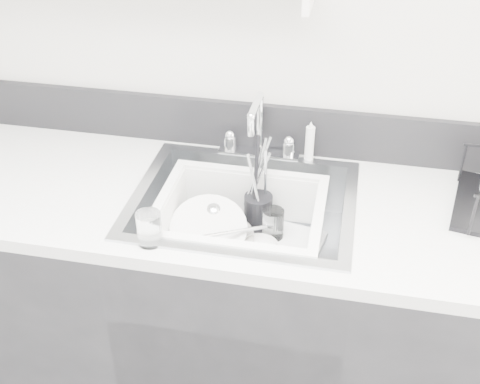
# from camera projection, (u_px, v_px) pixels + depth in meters

# --- Properties ---
(room_shell) EXTENTS (3.50, 3.00, 2.60)m
(room_shell) POSITION_uv_depth(u_px,v_px,m) (101.00, 38.00, 0.65)
(room_shell) COLOR silver
(room_shell) RESTS_ON ground
(counter_run) EXTENTS (3.20, 0.62, 0.92)m
(counter_run) POSITION_uv_depth(u_px,v_px,m) (243.00, 313.00, 1.99)
(counter_run) COLOR black
(counter_run) RESTS_ON ground
(backsplash) EXTENTS (3.20, 0.02, 0.16)m
(backsplash) POSITION_uv_depth(u_px,v_px,m) (262.00, 127.00, 1.93)
(backsplash) COLOR black
(backsplash) RESTS_ON counter_run
(sink) EXTENTS (0.64, 0.52, 0.20)m
(sink) POSITION_uv_depth(u_px,v_px,m) (243.00, 224.00, 1.78)
(sink) COLOR silver
(sink) RESTS_ON counter_run
(faucet) EXTENTS (0.26, 0.18, 0.23)m
(faucet) POSITION_uv_depth(u_px,v_px,m) (259.00, 141.00, 1.90)
(faucet) COLOR silver
(faucet) RESTS_ON counter_run
(side_sprayer) EXTENTS (0.03, 0.03, 0.14)m
(side_sprayer) POSITION_uv_depth(u_px,v_px,m) (310.00, 141.00, 1.87)
(side_sprayer) COLOR white
(side_sprayer) RESTS_ON counter_run
(wash_tub) EXTENTS (0.54, 0.47, 0.19)m
(wash_tub) POSITION_uv_depth(u_px,v_px,m) (240.00, 228.00, 1.75)
(wash_tub) COLOR white
(wash_tub) RESTS_ON sink
(plate_stack) EXTENTS (0.28, 0.27, 0.11)m
(plate_stack) POSITION_uv_depth(u_px,v_px,m) (212.00, 236.00, 1.79)
(plate_stack) COLOR white
(plate_stack) RESTS_ON wash_tub
(utensil_cup) EXTENTS (0.09, 0.09, 0.29)m
(utensil_cup) POSITION_uv_depth(u_px,v_px,m) (258.00, 209.00, 1.85)
(utensil_cup) COLOR black
(utensil_cup) RESTS_ON wash_tub
(ladle) EXTENTS (0.27, 0.28, 0.08)m
(ladle) POSITION_uv_depth(u_px,v_px,m) (226.00, 232.00, 1.79)
(ladle) COLOR silver
(ladle) RESTS_ON wash_tub
(tumbler_in_tub) EXTENTS (0.08, 0.08, 0.09)m
(tumbler_in_tub) POSITION_uv_depth(u_px,v_px,m) (273.00, 223.00, 1.81)
(tumbler_in_tub) COLOR white
(tumbler_in_tub) RESTS_ON wash_tub
(tumbler_counter) EXTENTS (0.08, 0.08, 0.09)m
(tumbler_counter) POSITION_uv_depth(u_px,v_px,m) (149.00, 228.00, 1.55)
(tumbler_counter) COLOR white
(tumbler_counter) RESTS_ON counter_run
(bowl_small) EXTENTS (0.14, 0.14, 0.03)m
(bowl_small) POSITION_uv_depth(u_px,v_px,m) (259.00, 249.00, 1.76)
(bowl_small) COLOR white
(bowl_small) RESTS_ON wash_tub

